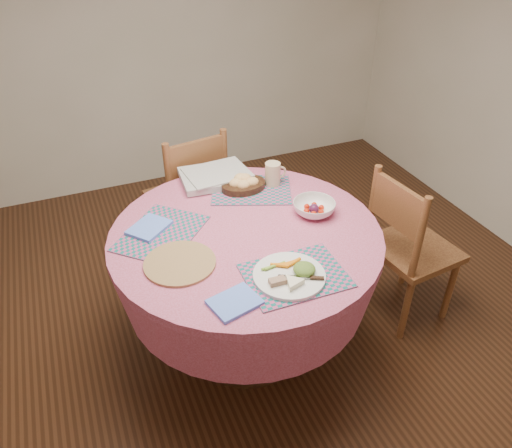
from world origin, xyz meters
The scene contains 16 objects.
ground centered at (0.00, 0.00, 0.00)m, with size 4.00×4.00×0.00m, color #331C0F.
room_envelope centered at (0.00, 0.00, 1.71)m, with size 4.01×4.01×2.71m.
dining_table centered at (0.00, 0.00, 0.56)m, with size 1.24×1.24×0.75m.
chair_right centered at (0.89, -0.08, 0.47)m, with size 0.44×0.46×0.90m.
chair_back centered at (-0.04, 0.84, 0.48)m, with size 0.49×0.47×0.92m.
placemat_front centered at (0.07, -0.36, 0.75)m, with size 0.40×0.30×0.01m, color #126663.
placemat_left centered at (-0.36, 0.13, 0.75)m, with size 0.40×0.30×0.01m, color #126663.
placemat_back centered at (0.16, 0.33, 0.75)m, with size 0.40×0.30×0.01m, color #126663.
wicker_trivet centered at (-0.34, -0.11, 0.76)m, with size 0.30×0.30×0.01m, color olive.
napkin_near centered at (-0.21, -0.42, 0.76)m, with size 0.18×0.14×0.01m, color #6088F9.
napkin_far centered at (-0.40, 0.18, 0.76)m, with size 0.18×0.14×0.01m, color #6088F9.
dinner_plate centered at (0.05, -0.37, 0.77)m, with size 0.29×0.29×0.05m.
bread_bowl centered at (0.13, 0.36, 0.79)m, with size 0.23×0.23×0.08m.
latte_mug centered at (0.29, 0.34, 0.82)m, with size 0.12×0.08×0.12m.
fruit_bowl centered at (0.36, 0.02, 0.78)m, with size 0.21×0.21×0.06m.
newspaper_stack centered at (0.02, 0.50, 0.78)m, with size 0.37×0.30×0.04m.
Camera 1 is at (-0.66, -1.72, 2.06)m, focal length 35.00 mm.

